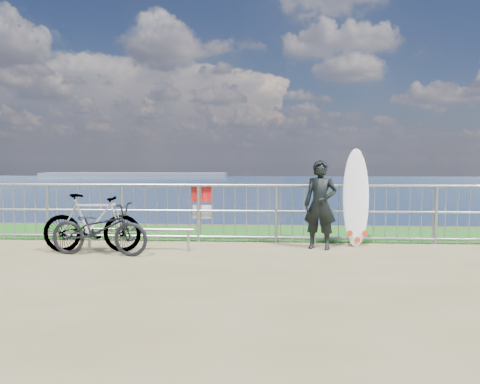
# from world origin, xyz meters

# --- Properties ---
(grass_strip) EXTENTS (120.00, 120.00, 0.00)m
(grass_strip) POSITION_xyz_m (0.00, 2.70, 0.01)
(grass_strip) COLOR #1B5818
(grass_strip) RESTS_ON ground
(seascape) EXTENTS (260.00, 260.00, 5.00)m
(seascape) POSITION_xyz_m (-43.75, 147.49, -4.03)
(seascape) COLOR brown
(seascape) RESTS_ON ground
(railing) EXTENTS (10.06, 0.10, 1.13)m
(railing) POSITION_xyz_m (0.01, 1.60, 0.58)
(railing) COLOR #909398
(railing) RESTS_ON ground
(surfer) EXTENTS (0.66, 0.53, 1.59)m
(surfer) POSITION_xyz_m (1.77, 1.00, 0.79)
(surfer) COLOR black
(surfer) RESTS_ON ground
(surfboard) EXTENTS (0.52, 0.47, 1.82)m
(surfboard) POSITION_xyz_m (2.47, 1.38, 0.84)
(surfboard) COLOR white
(surfboard) RESTS_ON ground
(bicycle_near) EXTENTS (1.72, 0.74, 0.88)m
(bicycle_near) POSITION_xyz_m (-1.96, 0.23, 0.44)
(bicycle_near) COLOR black
(bicycle_near) RESTS_ON ground
(bicycle_far) EXTENTS (1.71, 0.59, 1.01)m
(bicycle_far) POSITION_xyz_m (-2.17, 0.46, 0.50)
(bicycle_far) COLOR black
(bicycle_far) RESTS_ON ground
(bike_rack) EXTENTS (1.95, 0.05, 0.40)m
(bike_rack) POSITION_xyz_m (-1.41, 0.62, 0.34)
(bike_rack) COLOR #909398
(bike_rack) RESTS_ON ground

